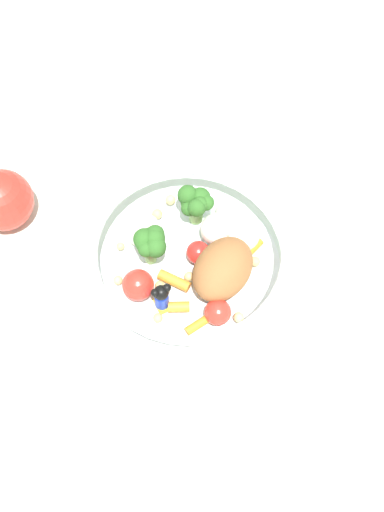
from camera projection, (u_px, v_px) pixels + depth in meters
name	position (u px, v px, depth m)	size (l,w,h in m)	color
ground_plane	(179.00, 261.00, 0.79)	(2.40, 2.40, 0.00)	silver
food_container	(198.00, 252.00, 0.76)	(0.21, 0.21, 0.06)	white
loose_apple	(3.00, 200.00, 0.78)	(0.07, 0.07, 0.08)	red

